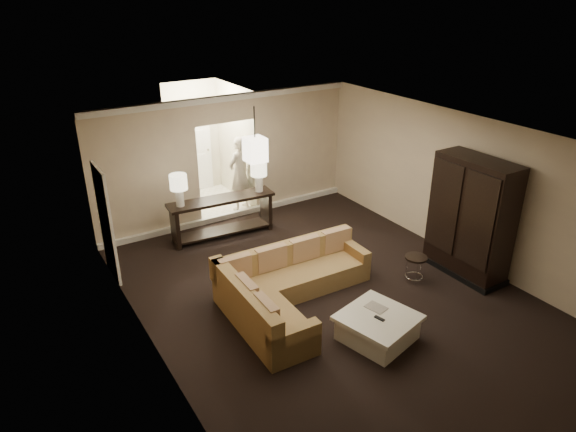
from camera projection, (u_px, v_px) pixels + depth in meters
ground at (334, 299)px, 8.76m from camera, size 8.00×8.00×0.00m
wall_back at (228, 159)px, 11.27m from camera, size 6.00×0.04×2.80m
wall_left at (154, 277)px, 6.74m from camera, size 0.04×8.00×2.80m
wall_right at (465, 189)px, 9.62m from camera, size 0.04×8.00×2.80m
ceiling at (341, 140)px, 7.60m from camera, size 6.00×8.00×0.02m
crown_molding at (225, 98)px, 10.68m from camera, size 6.00×0.10×0.12m
baseboard at (231, 215)px, 11.79m from camera, size 6.00×0.10×0.12m
side_door at (106, 223)px, 9.06m from camera, size 0.05×0.90×2.10m
foyer at (203, 148)px, 12.35m from camera, size 1.44×2.02×2.80m
sectional_sofa at (287, 287)px, 8.51m from camera, size 2.78×2.20×0.82m
coffee_table at (378, 327)px, 7.71m from camera, size 1.24×1.24×0.43m
console_table at (222, 214)px, 10.75m from camera, size 2.27×0.68×0.86m
armoire at (470, 220)px, 9.15m from camera, size 0.66×1.53×2.21m
drink_table at (415, 263)px, 9.16m from camera, size 0.40×0.40×0.49m
table_lamp_left at (179, 185)px, 10.06m from camera, size 0.35×0.35×0.66m
table_lamp_right at (259, 172)px, 10.78m from camera, size 0.35×0.35×0.66m
pendant_light at (255, 149)px, 10.03m from camera, size 0.38×0.38×1.09m
person at (239, 170)px, 11.88m from camera, size 0.84×0.71×1.95m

